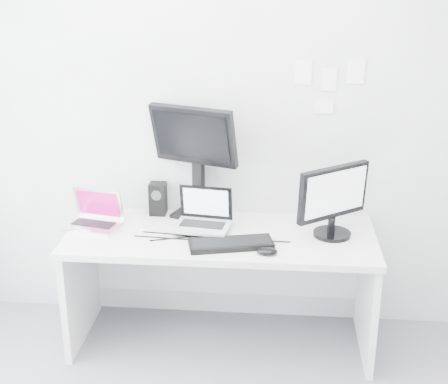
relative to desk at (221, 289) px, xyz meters
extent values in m
plane|color=silver|center=(0.00, 0.35, 0.99)|extent=(3.60, 0.00, 3.60)
cube|color=silver|center=(0.00, 0.00, 0.00)|extent=(1.80, 0.70, 0.73)
cube|color=silver|center=(-0.77, 0.03, 0.48)|extent=(0.35, 0.29, 0.23)
cube|color=black|center=(-0.42, 0.28, 0.47)|extent=(0.12, 0.12, 0.20)
cube|color=#A6A8AD|center=(-0.11, 0.02, 0.50)|extent=(0.35, 0.29, 0.26)
cube|color=black|center=(-0.18, 0.26, 0.73)|extent=(0.57, 0.37, 0.73)
cube|color=black|center=(0.64, 0.04, 0.58)|extent=(0.51, 0.46, 0.43)
cube|color=black|center=(0.07, -0.16, 0.38)|extent=(0.49, 0.27, 0.03)
ellipsoid|color=black|center=(0.27, -0.25, 0.38)|extent=(0.12, 0.07, 0.04)
cube|color=white|center=(0.45, 0.34, 1.26)|extent=(0.10, 0.00, 0.14)
cube|color=white|center=(0.60, 0.34, 1.22)|extent=(0.09, 0.00, 0.13)
cube|color=white|center=(0.75, 0.34, 1.26)|extent=(0.10, 0.00, 0.14)
cube|color=white|center=(0.58, 0.34, 1.05)|extent=(0.11, 0.00, 0.08)
camera|label=1|loc=(0.31, -3.34, 1.86)|focal=50.38mm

